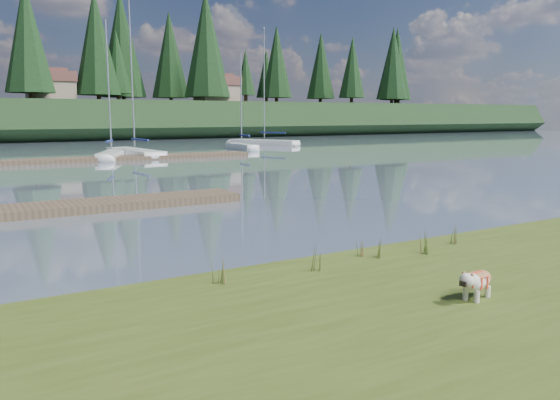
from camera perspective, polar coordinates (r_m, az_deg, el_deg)
ground at (r=41.57m, az=-22.87°, el=3.57°), size 200.00×200.00×0.00m
bank at (r=8.06m, az=15.33°, el=-14.92°), size 60.00×9.00×0.35m
ridge at (r=84.26m, az=-26.93°, el=7.39°), size 200.00×20.00×5.00m
bulldog at (r=9.71m, az=19.86°, el=-7.88°), size 0.87×0.46×0.51m
dock_near at (r=20.39m, az=-26.11°, el=-1.12°), size 16.00×2.00×0.30m
dock_far at (r=41.87m, az=-20.17°, el=3.96°), size 26.00×2.20×0.30m
sailboat_bg_2 at (r=44.68m, az=-17.05°, el=4.63°), size 3.91×6.91×10.51m
sailboat_bg_3 at (r=46.97m, az=-15.30°, el=4.89°), size 2.87×9.52×13.61m
sailboat_bg_4 at (r=53.68m, az=-4.26°, el=5.66°), size 1.49×6.21×9.29m
sailboat_bg_5 at (r=61.59m, az=-2.28°, el=6.08°), size 6.05×8.75×12.83m
weed_0 at (r=10.76m, az=3.82°, el=-6.18°), size 0.17×0.14×0.57m
weed_1 at (r=11.93m, az=8.52°, el=-5.04°), size 0.17×0.14×0.43m
weed_2 at (r=12.41m, az=14.81°, el=-4.22°), size 0.17×0.14×0.67m
weed_3 at (r=10.03m, az=-6.45°, el=-7.34°), size 0.17×0.14×0.57m
weed_4 at (r=11.90m, az=10.15°, el=-4.96°), size 0.17×0.14×0.51m
weed_5 at (r=13.58m, az=17.75°, el=-3.43°), size 0.17×0.14×0.55m
mud_lip at (r=11.39m, az=-0.83°, el=-8.02°), size 60.00×0.50×0.14m
conifer_4 at (r=78.14m, az=-24.89°, el=15.28°), size 6.16×6.16×15.10m
conifer_5 at (r=83.93m, az=-16.67°, el=13.67°), size 3.96×3.96×10.35m
conifer_6 at (r=86.49m, az=-7.71°, el=15.92°), size 7.04×7.04×17.00m
conifer_7 at (r=95.18m, az=-0.37°, el=14.26°), size 5.28×5.28×13.20m
conifer_8 at (r=99.03m, az=7.55°, el=13.58°), size 4.62×4.62×11.77m
conifer_9 at (r=109.76m, az=12.10°, el=13.71°), size 5.94×5.94×14.62m
house_1 at (r=82.96m, az=-22.88°, el=10.97°), size 6.30×5.30×4.65m
house_2 at (r=87.63m, az=-6.64°, el=11.46°), size 6.30×5.30×4.65m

